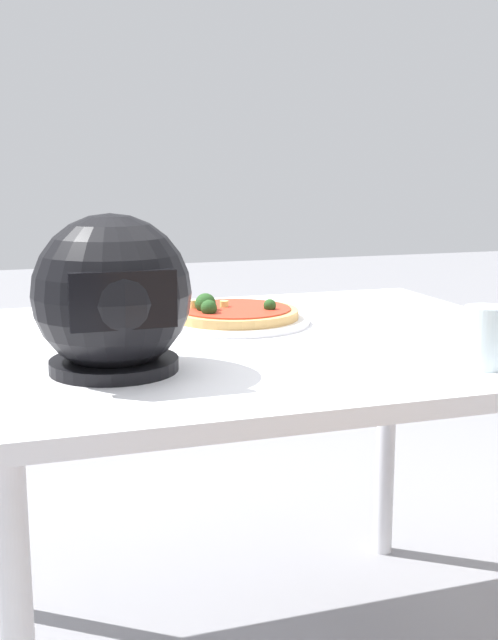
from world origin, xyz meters
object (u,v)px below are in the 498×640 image
object	(u,v)px
dining_table	(264,377)
pizza	(233,312)
motorcycle_helmet	(112,297)
drinking_glass	(486,337)

from	to	relation	value
dining_table	pizza	distance (m)	0.18
dining_table	motorcycle_helmet	bearing A→B (deg)	28.31
pizza	motorcycle_helmet	xyz separation A→B (m)	(0.29, 0.31, 0.09)
dining_table	drinking_glass	size ratio (longest dim) A/B	10.92
dining_table	pizza	xyz separation A→B (m)	(0.02, -0.14, 0.10)
dining_table	drinking_glass	xyz separation A→B (m)	(-0.26, 0.34, 0.13)
motorcycle_helmet	drinking_glass	world-z (taller)	motorcycle_helmet
pizza	drinking_glass	distance (m)	0.55
dining_table	pizza	world-z (taller)	pizza
pizza	drinking_glass	world-z (taller)	drinking_glass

